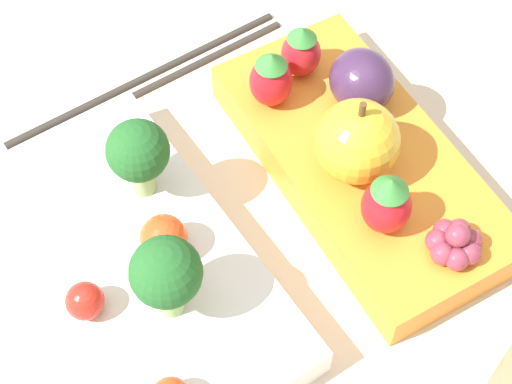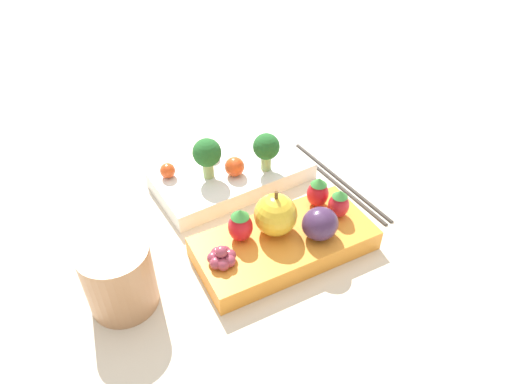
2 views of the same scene
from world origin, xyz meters
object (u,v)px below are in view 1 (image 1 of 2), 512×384
(bento_box_savoury, at_px, (142,268))
(cherry_tomato_1, at_px, (85,301))
(plum, at_px, (362,81))
(grape_cluster, at_px, (455,243))
(broccoli_floret_0, at_px, (138,153))
(strawberry_0, at_px, (387,203))
(broccoli_floret_1, at_px, (166,274))
(cherry_tomato_2, at_px, (164,238))
(bento_box_fruit, at_px, (362,164))
(apple, at_px, (357,141))
(strawberry_1, at_px, (271,79))
(chopsticks_pair, at_px, (148,80))
(strawberry_2, at_px, (301,51))

(bento_box_savoury, height_order, cherry_tomato_1, cherry_tomato_1)
(plum, xyz_separation_m, grape_cluster, (-0.12, 0.01, -0.01))
(broccoli_floret_0, xyz_separation_m, strawberry_0, (-0.09, -0.11, -0.01))
(bento_box_savoury, distance_m, broccoli_floret_1, 0.06)
(bento_box_savoury, distance_m, cherry_tomato_2, 0.03)
(bento_box_fruit, distance_m, apple, 0.04)
(cherry_tomato_1, height_order, strawberry_1, strawberry_1)
(cherry_tomato_1, xyz_separation_m, strawberry_1, (0.08, -0.16, 0.01))
(strawberry_1, height_order, plum, strawberry_1)
(broccoli_floret_0, bearing_deg, broccoli_floret_1, 167.46)
(cherry_tomato_2, xyz_separation_m, strawberry_0, (-0.04, -0.12, 0.01))
(apple, xyz_separation_m, grape_cluster, (-0.08, -0.02, -0.02))
(apple, xyz_separation_m, chopsticks_pair, (0.14, 0.08, -0.05))
(strawberry_0, bearing_deg, bento_box_savoury, 71.70)
(plum, bearing_deg, broccoli_floret_0, 89.02)
(strawberry_2, height_order, grape_cluster, strawberry_2)
(strawberry_0, xyz_separation_m, plum, (0.08, -0.03, -0.00))
(broccoli_floret_1, bearing_deg, strawberry_2, -51.18)
(bento_box_fruit, xyz_separation_m, broccoli_floret_0, (0.04, 0.13, 0.05))
(strawberry_2, bearing_deg, plum, -151.62)
(bento_box_savoury, relative_size, plum, 5.28)
(bento_box_savoury, xyz_separation_m, broccoli_floret_1, (-0.04, -0.00, 0.05))
(broccoli_floret_0, relative_size, cherry_tomato_1, 2.63)
(bento_box_fruit, distance_m, cherry_tomato_2, 0.14)
(bento_box_fruit, xyz_separation_m, cherry_tomato_2, (-0.01, 0.14, 0.02))
(broccoli_floret_1, height_order, grape_cluster, broccoli_floret_1)
(cherry_tomato_2, xyz_separation_m, plum, (0.04, -0.15, 0.01))
(bento_box_savoury, relative_size, cherry_tomato_1, 10.72)
(grape_cluster, bearing_deg, apple, 15.06)
(cherry_tomato_2, bearing_deg, plum, -74.58)
(cherry_tomato_2, relative_size, chopsticks_pair, 0.13)
(broccoli_floret_1, distance_m, plum, 0.18)
(strawberry_1, distance_m, chopsticks_pair, 0.10)
(broccoli_floret_0, distance_m, apple, 0.13)
(cherry_tomato_1, bearing_deg, broccoli_floret_0, -44.81)
(bento_box_fruit, height_order, chopsticks_pair, bento_box_fruit)
(bento_box_savoury, xyz_separation_m, broccoli_floret_0, (0.04, -0.02, 0.05))
(cherry_tomato_1, relative_size, grape_cluster, 0.65)
(bento_box_fruit, xyz_separation_m, chopsticks_pair, (0.13, 0.09, -0.01))
(strawberry_2, relative_size, plum, 0.91)
(strawberry_1, bearing_deg, strawberry_0, -172.47)
(bento_box_savoury, relative_size, strawberry_1, 5.46)
(strawberry_2, distance_m, plum, 0.04)
(broccoli_floret_0, height_order, grape_cluster, broccoli_floret_0)
(bento_box_savoury, xyz_separation_m, cherry_tomato_1, (-0.02, 0.04, 0.02))
(broccoli_floret_0, xyz_separation_m, chopsticks_pair, (0.10, -0.04, -0.06))
(cherry_tomato_2, bearing_deg, chopsticks_pair, -18.43)
(cherry_tomato_2, relative_size, strawberry_1, 0.65)
(broccoli_floret_0, relative_size, chopsticks_pair, 0.27)
(broccoli_floret_1, bearing_deg, strawberry_0, -93.67)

